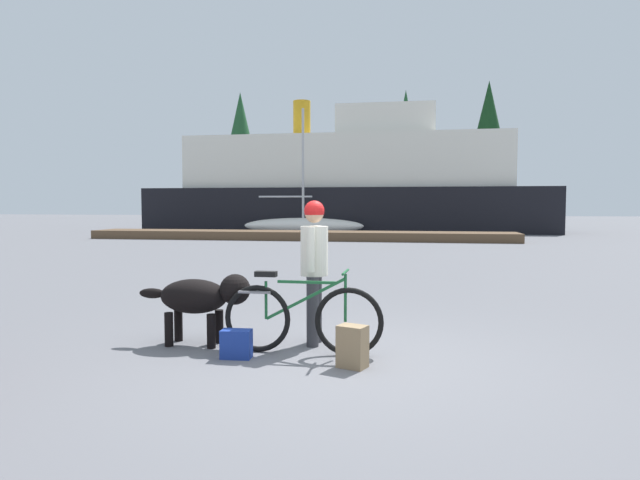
% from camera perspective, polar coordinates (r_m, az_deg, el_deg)
% --- Properties ---
extents(ground_plane, '(160.00, 160.00, 0.00)m').
position_cam_1_polar(ground_plane, '(5.96, 1.13, -12.33)').
color(ground_plane, slate).
extents(bicycle, '(1.77, 0.44, 0.93)m').
position_cam_1_polar(bicycle, '(6.19, -1.90, -7.90)').
color(bicycle, black).
rests_on(bicycle, ground_plane).
extents(person_cyclist, '(0.32, 0.53, 1.68)m').
position_cam_1_polar(person_cyclist, '(6.53, -0.58, -1.90)').
color(person_cyclist, '#333338').
rests_on(person_cyclist, ground_plane).
extents(dog, '(1.36, 0.47, 0.84)m').
position_cam_1_polar(dog, '(6.70, -11.96, -5.70)').
color(dog, black).
rests_on(dog, ground_plane).
extents(backpack, '(0.33, 0.29, 0.43)m').
position_cam_1_polar(backpack, '(5.74, 3.32, -10.75)').
color(backpack, '#8C7251').
rests_on(backpack, ground_plane).
extents(handbag_pannier, '(0.33, 0.20, 0.31)m').
position_cam_1_polar(handbag_pannier, '(6.14, -8.50, -10.41)').
color(handbag_pannier, navy).
rests_on(handbag_pannier, ground_plane).
extents(dock_pier, '(19.97, 2.20, 0.40)m').
position_cam_1_polar(dock_pier, '(26.38, -2.25, 0.47)').
color(dock_pier, brown).
rests_on(dock_pier, ground_plane).
extents(ferry_boat, '(24.53, 7.01, 8.25)m').
position_cam_1_polar(ferry_boat, '(35.75, 2.98, 5.55)').
color(ferry_boat, black).
rests_on(ferry_boat, ground_plane).
extents(sailboat_moored, '(6.89, 1.93, 7.02)m').
position_cam_1_polar(sailboat_moored, '(31.70, -1.73, 1.52)').
color(sailboat_moored, silver).
rests_on(sailboat_moored, ground_plane).
extents(pine_tree_far_left, '(3.92, 3.92, 12.13)m').
position_cam_1_polar(pine_tree_far_left, '(53.80, -8.08, 10.04)').
color(pine_tree_far_left, '#4C331E').
rests_on(pine_tree_far_left, ground_plane).
extents(pine_tree_center, '(4.33, 4.33, 9.16)m').
position_cam_1_polar(pine_tree_center, '(51.75, 5.41, 8.20)').
color(pine_tree_center, '#4C331E').
rests_on(pine_tree_center, ground_plane).
extents(pine_tree_far_right, '(4.11, 4.11, 11.94)m').
position_cam_1_polar(pine_tree_far_right, '(49.55, 16.73, 10.14)').
color(pine_tree_far_right, '#4C331E').
rests_on(pine_tree_far_right, ground_plane).
extents(pine_tree_mid_back, '(3.71, 3.71, 12.30)m').
position_cam_1_polar(pine_tree_mid_back, '(53.62, 8.67, 9.70)').
color(pine_tree_mid_back, '#4C331E').
rests_on(pine_tree_mid_back, ground_plane).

